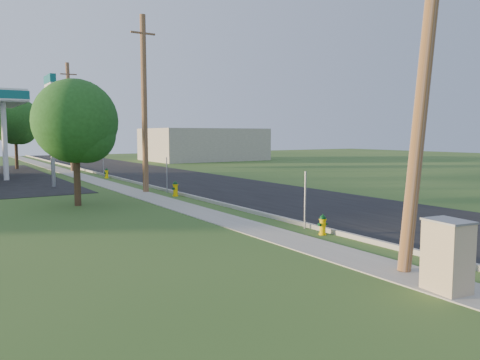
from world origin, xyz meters
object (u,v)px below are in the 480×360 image
object	(u,v)px
utility_pole_near	(425,68)
tree_verge	(78,125)
price_pylon	(50,99)
utility_pole_mid	(144,104)
hydrant_mid	(175,189)
hydrant_far	(107,173)
utility_pole_far	(70,117)
utility_cabinet	(447,256)
hydrant_near	(323,225)
tree_lot	(16,123)

from	to	relation	value
utility_pole_near	tree_verge	world-z (taller)	utility_pole_near
utility_pole_near	price_pylon	world-z (taller)	utility_pole_near
utility_pole_mid	hydrant_mid	bearing A→B (deg)	-75.21
utility_pole_near	hydrant_far	world-z (taller)	utility_pole_near
tree_verge	hydrant_mid	world-z (taller)	tree_verge
utility_pole_far	tree_verge	bearing A→B (deg)	-101.72
utility_pole_far	hydrant_mid	distance (m)	21.00
hydrant_far	utility_cabinet	world-z (taller)	utility_cabinet
hydrant_far	utility_cabinet	distance (m)	29.05
hydrant_near	hydrant_far	world-z (taller)	hydrant_far
price_pylon	hydrant_near	bearing A→B (deg)	-76.62
hydrant_mid	hydrant_far	size ratio (longest dim) A/B	1.07
utility_cabinet	price_pylon	bearing A→B (deg)	96.71
utility_pole_near	utility_cabinet	xyz separation A→B (m)	(-0.97, -1.42, -4.04)
hydrant_near	hydrant_mid	bearing A→B (deg)	90.19
utility_pole_mid	tree_lot	distance (m)	23.85
utility_pole_near	hydrant_near	xyz separation A→B (m)	(0.71, 4.14, -4.47)
utility_pole_far	price_pylon	bearing A→B (deg)	-107.33
tree_verge	tree_lot	xyz separation A→B (m)	(0.75, 26.76, 0.67)
tree_verge	hydrant_far	distance (m)	14.13
price_pylon	utility_pole_near	bearing A→B (deg)	-80.58
utility_pole_near	utility_pole_far	size ratio (longest dim) A/B	1.00
utility_cabinet	utility_pole_near	bearing A→B (deg)	55.62
utility_pole_far	utility_cabinet	world-z (taller)	utility_pole_far
utility_pole_far	tree_verge	world-z (taller)	utility_pole_far
hydrant_near	hydrant_mid	world-z (taller)	hydrant_mid
price_pylon	tree_verge	distance (m)	8.88
tree_verge	tree_lot	world-z (taller)	tree_lot
price_pylon	tree_lot	size ratio (longest dim) A/B	1.01
utility_pole_mid	utility_cabinet	size ratio (longest dim) A/B	6.44
utility_pole_mid	hydrant_far	distance (m)	10.64
price_pylon	hydrant_near	world-z (taller)	price_pylon
utility_pole_mid	tree_lot	bearing A→B (deg)	98.80
utility_pole_near	price_pylon	bearing A→B (deg)	99.42
utility_pole_far	hydrant_mid	xyz separation A→B (m)	(0.67, -20.53, -4.40)
utility_pole_far	hydrant_mid	world-z (taller)	utility_pole_far
hydrant_near	hydrant_mid	size ratio (longest dim) A/B	0.82
tree_lot	tree_verge	bearing A→B (deg)	-91.60
utility_pole_far	tree_verge	xyz separation A→B (m)	(-4.40, -21.20, -1.10)
utility_pole_far	tree_lot	distance (m)	6.67
utility_pole_near	hydrant_far	size ratio (longest dim) A/B	12.28
tree_lot	utility_pole_far	bearing A→B (deg)	-56.75
utility_cabinet	hydrant_near	bearing A→B (deg)	73.22
tree_lot	hydrant_mid	distance (m)	26.74
utility_pole_near	tree_lot	distance (m)	41.73
utility_pole_far	hydrant_near	bearing A→B (deg)	-88.73
tree_verge	tree_lot	bearing A→B (deg)	88.40
tree_verge	price_pylon	bearing A→B (deg)	86.73
utility_pole_far	price_pylon	size ratio (longest dim) A/B	1.39
hydrant_near	hydrant_mid	xyz separation A→B (m)	(-0.04, 11.33, 0.07)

